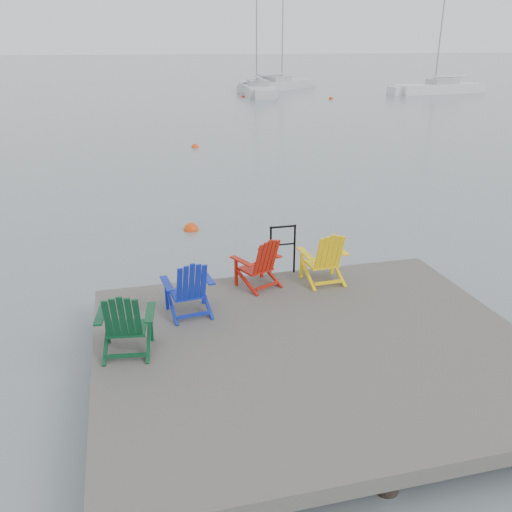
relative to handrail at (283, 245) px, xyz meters
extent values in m
plane|color=slate|center=(-0.25, -2.45, -1.04)|extent=(400.00, 400.00, 0.00)
cube|color=#2D2A28|center=(-0.25, -2.45, -0.64)|extent=(6.00, 5.00, 0.20)
cylinder|color=black|center=(-0.25, -4.65, -1.34)|extent=(0.26, 0.26, 1.20)
cylinder|color=black|center=(-2.95, -0.25, -1.34)|extent=(0.26, 0.26, 1.20)
cylinder|color=black|center=(-0.25, -0.25, -1.34)|extent=(0.26, 0.26, 1.20)
cylinder|color=black|center=(2.45, -0.25, -1.34)|extent=(0.26, 0.26, 1.20)
cylinder|color=black|center=(-0.22, 0.00, -0.09)|extent=(0.04, 0.04, 0.90)
cylinder|color=black|center=(0.22, 0.00, -0.09)|extent=(0.04, 0.04, 0.90)
cylinder|color=black|center=(0.00, 0.00, 0.34)|extent=(0.48, 0.04, 0.04)
cylinder|color=black|center=(0.00, 0.00, 0.01)|extent=(0.44, 0.03, 0.03)
cube|color=#0B3D21|center=(-2.76, -1.96, -0.24)|extent=(0.56, 0.51, 0.04)
cube|color=#0B3D21|center=(-3.03, -1.73, -0.28)|extent=(0.05, 0.05, 0.53)
cube|color=#0B3D21|center=(-2.44, -1.81, -0.28)|extent=(0.05, 0.05, 0.53)
cube|color=#0B3D21|center=(-3.08, -1.93, 0.00)|extent=(0.19, 0.59, 0.03)
cube|color=#0B3D21|center=(-2.45, -2.02, 0.00)|extent=(0.19, 0.59, 0.03)
cube|color=#0B3D21|center=(-2.80, -2.26, 0.08)|extent=(0.49, 0.30, 0.65)
cube|color=#0F23A3|center=(-1.83, -1.06, -0.24)|extent=(0.53, 0.49, 0.04)
cube|color=#0F23A3|center=(-2.14, -0.91, -0.28)|extent=(0.05, 0.05, 0.51)
cube|color=#0F23A3|center=(-1.57, -0.85, -0.28)|extent=(0.05, 0.05, 0.51)
cube|color=#0F23A3|center=(-2.14, -1.11, -0.01)|extent=(0.17, 0.57, 0.03)
cube|color=#0F23A3|center=(-1.52, -1.04, -0.01)|extent=(0.17, 0.57, 0.03)
cube|color=#0F23A3|center=(-1.80, -1.35, 0.06)|extent=(0.47, 0.28, 0.63)
cube|color=#A8170C|center=(-0.59, -0.35, -0.25)|extent=(0.60, 0.58, 0.04)
cube|color=#A8170C|center=(-0.91, -0.31, -0.29)|extent=(0.06, 0.06, 0.50)
cube|color=#A8170C|center=(-0.40, -0.08, -0.29)|extent=(0.06, 0.06, 0.50)
cube|color=#A8170C|center=(-0.85, -0.49, -0.03)|extent=(0.32, 0.54, 0.02)
cube|color=#A8170C|center=(-0.30, -0.24, -0.03)|extent=(0.32, 0.54, 0.02)
cube|color=#A8170C|center=(-0.47, -0.61, 0.04)|extent=(0.49, 0.39, 0.61)
cube|color=yellow|center=(0.57, -0.45, -0.24)|extent=(0.52, 0.46, 0.04)
cube|color=yellow|center=(0.27, -0.27, -0.28)|extent=(0.05, 0.05, 0.53)
cube|color=yellow|center=(0.86, -0.25, -0.28)|extent=(0.05, 0.05, 0.53)
cube|color=yellow|center=(0.25, -0.48, 0.00)|extent=(0.13, 0.58, 0.03)
cube|color=yellow|center=(0.89, -0.45, 0.00)|extent=(0.13, 0.58, 0.03)
cube|color=yellow|center=(0.58, -0.75, 0.08)|extent=(0.47, 0.26, 0.64)
cube|color=silver|center=(9.73, 40.00, -0.79)|extent=(3.40, 9.20, 1.10)
cube|color=#9E9EA3|center=(9.68, 39.56, -0.09)|extent=(1.95, 2.87, 0.55)
cylinder|color=gray|center=(9.78, 40.45, 5.37)|extent=(0.12, 0.12, 11.23)
cube|color=#BCBCC0|center=(13.03, 44.37, -0.79)|extent=(9.17, 8.37, 1.10)
cube|color=#9E9EA3|center=(12.65, 44.05, -0.09)|extent=(3.42, 3.29, 0.55)
cylinder|color=gray|center=(13.40, 44.69, 5.93)|extent=(0.12, 0.12, 12.34)
cube|color=silver|center=(25.73, 36.76, -0.79)|extent=(8.80, 3.41, 1.10)
cube|color=#9E9EA3|center=(26.16, 36.82, -0.09)|extent=(2.76, 1.90, 0.55)
cylinder|color=gray|center=(25.31, 36.70, 5.11)|extent=(0.12, 0.12, 10.71)
sphere|color=#DF400D|center=(-1.09, 4.24, -1.04)|extent=(0.37, 0.37, 0.37)
sphere|color=#EE420E|center=(0.63, 15.50, -1.04)|extent=(0.32, 0.32, 0.32)
sphere|color=#BF310B|center=(14.41, 34.12, -1.04)|extent=(0.37, 0.37, 0.37)
sphere|color=red|center=(7.88, 37.55, -1.04)|extent=(0.32, 0.32, 0.32)
camera|label=1|loc=(-2.65, -8.56, 3.35)|focal=38.00mm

